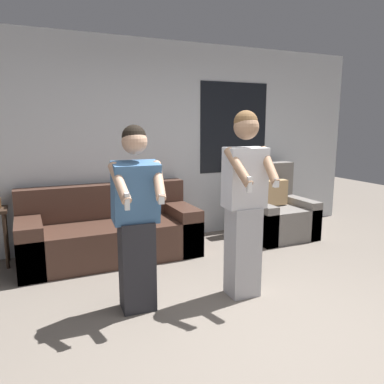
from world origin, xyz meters
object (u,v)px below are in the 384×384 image
at_px(armchair, 274,213).
at_px(person_left, 136,219).
at_px(couch, 110,233).
at_px(person_right, 244,202).

height_order(armchair, person_left, person_left).
distance_m(couch, person_left, 1.51).
bearing_deg(person_left, couch, 87.63).
bearing_deg(armchair, couch, 177.66).
xyz_separation_m(couch, armchair, (2.36, -0.10, 0.03)).
xyz_separation_m(couch, person_left, (-0.06, -1.42, 0.52)).
distance_m(armchair, person_right, 2.12).
relative_size(armchair, person_left, 0.64).
height_order(couch, armchair, armchair).
relative_size(couch, person_right, 1.20).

